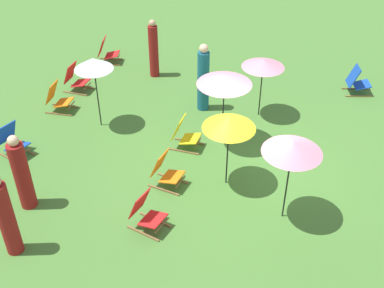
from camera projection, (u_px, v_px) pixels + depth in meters
ground_plane at (242, 171)px, 11.10m from camera, size 40.00×40.00×0.00m
deckchair_0 at (12, 141)px, 11.42m from camera, size 0.67×0.86×0.83m
deckchair_1 at (76, 79)px, 13.91m from camera, size 0.48×0.76×0.83m
deckchair_2 at (146, 213)px, 9.47m from camera, size 0.63×0.85×0.83m
deckchair_3 at (357, 82)px, 13.78m from camera, size 0.68×0.87×0.83m
deckchair_4 at (107, 52)px, 15.37m from camera, size 0.65×0.85×0.83m
deckchair_5 at (166, 171)px, 10.51m from camera, size 0.58×0.82×0.83m
deckchair_7 at (184, 134)px, 11.66m from camera, size 0.48×0.76×0.83m
deckchair_8 at (58, 98)px, 13.02m from camera, size 0.55×0.80×0.83m
umbrella_0 at (93, 64)px, 11.62m from camera, size 0.95×0.95×1.91m
umbrella_1 at (225, 80)px, 10.97m from camera, size 1.28×1.28×1.87m
umbrella_2 at (293, 147)px, 8.91m from camera, size 1.14×1.14×1.87m
umbrella_3 at (263, 63)px, 12.16m from camera, size 1.09×1.09×1.63m
umbrella_4 at (229, 122)px, 9.84m from camera, size 1.11×1.11×1.75m
person_0 at (6, 217)px, 8.68m from camera, size 0.35×0.35×1.81m
person_1 at (154, 50)px, 14.38m from camera, size 0.33×0.33×1.78m
person_2 at (22, 174)px, 9.71m from camera, size 0.48×0.48×1.76m
person_3 at (203, 79)px, 12.79m from camera, size 0.42×0.42×1.89m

